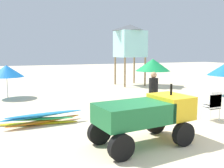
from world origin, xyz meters
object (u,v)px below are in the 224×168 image
surfboard_pile (41,119)px  beach_umbrella_far (153,65)px  lifeguard_tower (130,41)px  beach_umbrella_mid (6,71)px  stacked_plastic_chairs (213,104)px  lifeguard_near_right (153,92)px  utility_cart (146,114)px

surfboard_pile → beach_umbrella_far: 7.04m
surfboard_pile → lifeguard_tower: 10.67m
beach_umbrella_mid → beach_umbrella_far: (7.09, -2.45, 0.28)m
stacked_plastic_chairs → lifeguard_near_right: size_ratio=0.62×
surfboard_pile → beach_umbrella_mid: bearing=99.5°
utility_cart → lifeguard_near_right: size_ratio=1.60×
beach_umbrella_mid → beach_umbrella_far: beach_umbrella_far is taller
lifeguard_near_right → lifeguard_tower: (3.40, 8.20, 2.16)m
lifeguard_tower → beach_umbrella_mid: (-8.03, -1.92, -1.73)m
utility_cart → beach_umbrella_mid: (-3.10, 8.31, 0.60)m
stacked_plastic_chairs → lifeguard_tower: lifeguard_tower is taller
stacked_plastic_chairs → beach_umbrella_far: bearing=80.7°
utility_cart → stacked_plastic_chairs: (3.18, 0.91, -0.18)m
surfboard_pile → lifeguard_near_right: bearing=-12.2°
utility_cart → surfboard_pile: 3.63m
stacked_plastic_chairs → lifeguard_near_right: lifeguard_near_right is taller
stacked_plastic_chairs → surfboard_pile: bearing=160.3°
lifeguard_tower → beach_umbrella_far: lifeguard_tower is taller
lifeguard_tower → surfboard_pile: bearing=-133.9°
surfboard_pile → beach_umbrella_mid: (-0.91, 5.48, 1.18)m
lifeguard_near_right → lifeguard_tower: bearing=67.5°
stacked_plastic_chairs → lifeguard_near_right: bearing=146.0°
stacked_plastic_chairs → beach_umbrella_far: 5.12m
utility_cart → lifeguard_tower: bearing=64.2°
utility_cart → lifeguard_tower: size_ratio=0.62×
utility_cart → lifeguard_near_right: bearing=52.8°
surfboard_pile → lifeguard_near_right: 3.88m
lifeguard_tower → beach_umbrella_far: 4.70m
lifeguard_near_right → beach_umbrella_mid: size_ratio=0.97×
utility_cart → beach_umbrella_far: size_ratio=1.33×
stacked_plastic_chairs → lifeguard_tower: 9.80m
surfboard_pile → lifeguard_tower: bearing=46.1°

